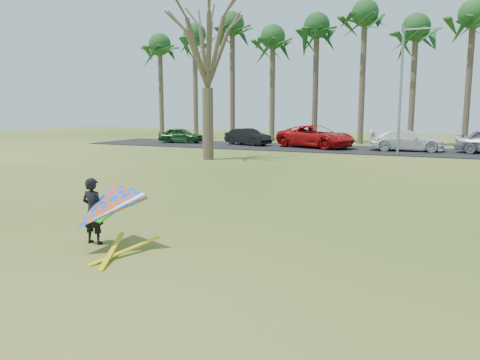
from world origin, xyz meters
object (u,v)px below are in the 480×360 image
at_px(car_1, 248,137).
at_px(kite_flyer, 101,211).
at_px(car_0, 181,135).
at_px(car_2, 316,137).
at_px(streetlight, 404,85).
at_px(car_3, 406,140).
at_px(bare_tree_left, 207,39).

xyz_separation_m(car_1, kite_flyer, (8.32, -27.02, 0.12)).
distance_m(car_0, car_2, 11.88).
distance_m(streetlight, car_1, 13.10).
xyz_separation_m(car_0, car_2, (11.88, -0.02, 0.19)).
distance_m(streetlight, kite_flyer, 24.26).
relative_size(streetlight, car_0, 2.11).
bearing_deg(streetlight, car_3, 88.80).
distance_m(car_0, car_3, 18.35).
height_order(bare_tree_left, car_1, bare_tree_left).
xyz_separation_m(bare_tree_left, streetlight, (10.16, 7.00, -2.45)).
distance_m(car_2, kite_flyer, 26.92).
bearing_deg(streetlight, car_0, 170.30).
xyz_separation_m(bare_tree_left, car_2, (3.75, 10.11, -6.02)).
bearing_deg(car_1, car_0, 110.96).
xyz_separation_m(streetlight, car_0, (-18.29, 3.13, -3.76)).
relative_size(car_0, car_2, 0.63).
height_order(car_0, car_2, car_2).
bearing_deg(car_3, car_1, 81.67).
bearing_deg(car_3, car_0, 82.66).
bearing_deg(car_2, car_0, 109.39).
bearing_deg(car_3, kite_flyer, 164.49).
relative_size(car_0, kite_flyer, 1.58).
relative_size(car_3, kite_flyer, 2.11).
height_order(bare_tree_left, car_3, bare_tree_left).
distance_m(bare_tree_left, streetlight, 12.58).
xyz_separation_m(car_1, car_2, (5.70, -0.23, 0.17)).
relative_size(bare_tree_left, streetlight, 1.21).
bearing_deg(bare_tree_left, car_3, 44.71).
bearing_deg(kite_flyer, car_1, 107.11).
height_order(streetlight, car_1, streetlight).
bearing_deg(bare_tree_left, car_2, 69.63).
xyz_separation_m(car_0, car_3, (18.35, -0.00, 0.09)).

